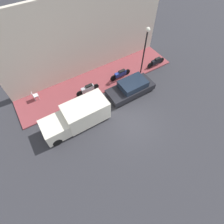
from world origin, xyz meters
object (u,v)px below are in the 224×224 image
(parked_car, at_px, (131,88))
(delivery_van, at_px, (77,117))
(motorcycle_black, at_px, (156,62))
(streetlamp, at_px, (146,43))
(motorcycle_blue, at_px, (121,74))
(cafe_chair, at_px, (34,95))
(scooter_silver, at_px, (88,89))

(parked_car, bearing_deg, delivery_van, 94.93)
(motorcycle_black, relative_size, streetlamp, 0.46)
(parked_car, xyz_separation_m, motorcycle_black, (1.60, -4.14, -0.08))
(delivery_van, bearing_deg, motorcycle_black, -77.66)
(delivery_van, bearing_deg, motorcycle_blue, -65.93)
(motorcycle_black, bearing_deg, motorcycle_blue, 84.18)
(cafe_chair, bearing_deg, delivery_van, -153.47)
(delivery_van, height_order, motorcycle_blue, delivery_van)
(motorcycle_black, height_order, cafe_chair, cafe_chair)
(streetlamp, bearing_deg, motorcycle_black, -89.06)
(motorcycle_blue, distance_m, streetlamp, 3.35)
(delivery_van, bearing_deg, scooter_silver, -41.19)
(parked_car, distance_m, streetlamp, 3.76)
(parked_car, relative_size, streetlamp, 0.92)
(scooter_silver, distance_m, streetlamp, 6.04)
(delivery_van, relative_size, cafe_chair, 5.87)
(parked_car, bearing_deg, scooter_silver, 58.68)
(delivery_van, relative_size, scooter_silver, 2.33)
(motorcycle_blue, distance_m, scooter_silver, 3.40)
(parked_car, relative_size, cafe_chair, 4.85)
(motorcycle_blue, xyz_separation_m, streetlamp, (-0.43, -2.03, 2.63))
(motorcycle_black, relative_size, motorcycle_blue, 0.96)
(streetlamp, height_order, cafe_chair, streetlamp)
(delivery_van, xyz_separation_m, motorcycle_blue, (2.44, -5.47, -0.39))
(scooter_silver, distance_m, cafe_chair, 4.38)
(motorcycle_black, xyz_separation_m, scooter_silver, (0.32, 7.28, 0.00))
(scooter_silver, xyz_separation_m, cafe_chair, (1.64, 4.06, 0.06))
(motorcycle_blue, distance_m, cafe_chair, 7.62)
(delivery_van, bearing_deg, streetlamp, -74.96)
(cafe_chair, bearing_deg, motorcycle_black, -99.77)
(scooter_silver, bearing_deg, delivery_van, 138.81)
(parked_car, relative_size, motorcycle_blue, 1.93)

